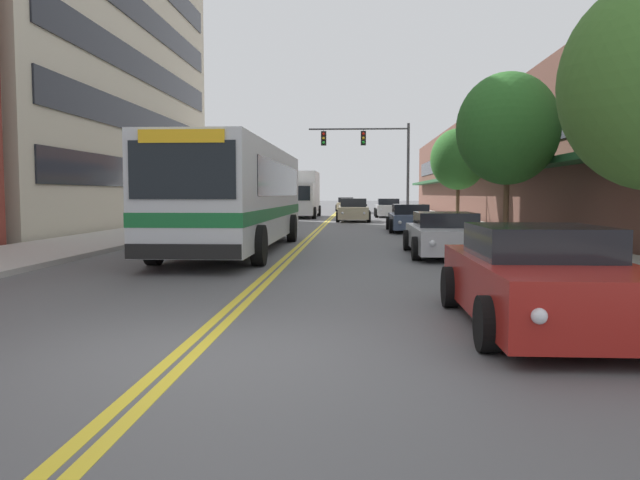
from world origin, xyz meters
TOP-DOWN VIEW (x-y plane):
  - ground_plane at (0.00, 37.00)m, footprint 240.00×240.00m
  - sidewalk_left at (-7.39, 37.00)m, footprint 3.78×106.00m
  - sidewalk_right at (7.39, 37.00)m, footprint 3.78×106.00m
  - centre_line at (0.00, 37.00)m, footprint 0.34×106.00m
  - office_tower_left at (-15.51, 26.88)m, footprint 12.08×26.05m
  - storefront_row_right at (13.50, 37.00)m, footprint 9.10×68.00m
  - city_bus at (-1.80, 12.65)m, footprint 2.90×12.58m
  - car_black_parked_left_near at (-4.40, 30.70)m, footprint 2.13×4.66m
  - car_red_parked_right_foreground at (4.27, 1.64)m, footprint 2.15×4.57m
  - car_slate_blue_parked_right_mid at (4.37, 22.68)m, footprint 2.10×4.82m
  - car_silver_parked_right_far at (4.39, 11.29)m, footprint 2.15×4.92m
  - car_white_parked_right_end at (4.27, 41.12)m, footprint 2.08×4.71m
  - car_charcoal_moving_lead at (1.94, 51.24)m, footprint 1.97×4.47m
  - car_beige_moving_second at (1.66, 33.12)m, footprint 2.14×4.33m
  - car_champagne_moving_third at (0.74, 58.57)m, footprint 2.06×4.92m
  - box_truck at (-2.26, 40.24)m, footprint 2.54×7.85m
  - traffic_signal_mast at (2.94, 34.47)m, footprint 6.58×0.38m
  - street_tree_right_mid at (7.05, 15.39)m, footprint 3.51×3.51m
  - street_tree_right_far at (7.43, 28.20)m, footprint 3.06×3.06m
  - fire_hydrant at (5.95, 7.44)m, footprint 0.29×0.21m

SIDE VIEW (x-z plane):
  - ground_plane at x=0.00m, z-range 0.00..0.00m
  - centre_line at x=0.00m, z-range 0.00..0.01m
  - sidewalk_left at x=-7.39m, z-range 0.00..0.14m
  - sidewalk_right at x=7.39m, z-range 0.00..0.14m
  - fire_hydrant at x=5.95m, z-range 0.14..1.01m
  - car_silver_parked_right_far at x=4.39m, z-range -0.03..1.19m
  - car_slate_blue_parked_right_mid at x=4.37m, z-range -0.04..1.23m
  - car_charcoal_moving_lead at x=1.94m, z-range -0.05..1.25m
  - car_red_parked_right_foreground at x=4.27m, z-range -0.04..1.29m
  - car_champagne_moving_third at x=0.74m, z-range -0.05..1.34m
  - car_white_parked_right_end at x=4.27m, z-range -0.04..1.36m
  - car_black_parked_left_near at x=-4.40m, z-range -0.04..1.37m
  - car_beige_moving_second at x=1.66m, z-range -0.05..1.41m
  - box_truck at x=-2.26m, z-range 0.00..3.43m
  - city_bus at x=-1.80m, z-range 0.21..3.35m
  - storefront_row_right at x=13.50m, z-range 0.00..7.25m
  - street_tree_right_far at x=7.43m, z-range 1.05..6.26m
  - street_tree_right_mid at x=7.05m, z-range 1.09..6.88m
  - traffic_signal_mast at x=2.94m, z-range 1.37..7.71m
  - office_tower_left at x=-15.51m, z-range 0.00..22.46m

